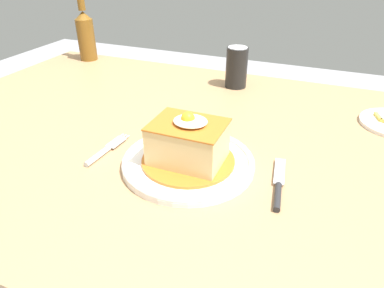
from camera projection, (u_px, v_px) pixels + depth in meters
dining_table at (179, 165)px, 0.89m from camera, size 1.42×0.96×0.72m
main_plate at (188, 162)px, 0.72m from camera, size 0.27×0.27×0.02m
sandwich_meal at (188, 143)px, 0.70m from camera, size 0.19×0.19×0.11m
fork at (104, 151)px, 0.76m from camera, size 0.02×0.14×0.01m
knife at (278, 189)px, 0.65m from camera, size 0.04×0.17×0.01m
soda_can at (237, 67)px, 1.08m from camera, size 0.07×0.07×0.12m
beer_bottle_amber at (86, 33)px, 1.31m from camera, size 0.06×0.06×0.27m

